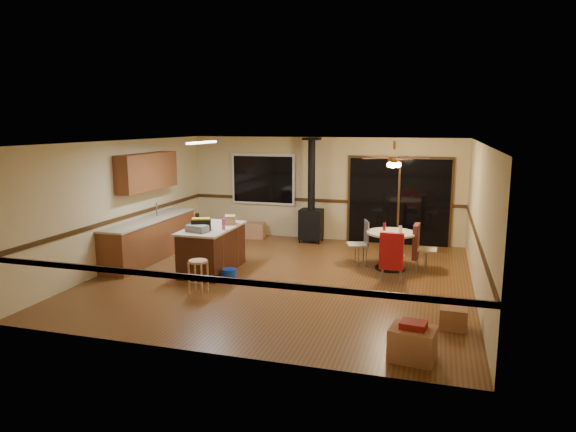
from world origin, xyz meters
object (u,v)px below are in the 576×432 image
at_px(kitchen_island, 212,249).
at_px(dining_table, 391,244).
at_px(box_under_window, 255,230).
at_px(chair_right, 417,242).
at_px(wood_stove, 311,213).
at_px(toolbox_black, 201,225).
at_px(bar_stool, 198,277).
at_px(toolbox_grey, 197,228).
at_px(chair_near, 392,251).
at_px(box_corner_a, 413,344).
at_px(box_corner_b, 453,318).
at_px(chair_left, 362,238).
at_px(blue_bucket, 229,275).

height_order(kitchen_island, dining_table, kitchen_island).
xyz_separation_m(dining_table, box_under_window, (-3.65, 1.98, -0.34)).
bearing_deg(chair_right, wood_stove, 144.87).
height_order(toolbox_black, bar_stool, toolbox_black).
relative_size(toolbox_grey, toolbox_black, 1.10).
height_order(wood_stove, toolbox_grey, wood_stove).
bearing_deg(chair_near, box_corner_a, -80.13).
distance_m(dining_table, box_corner_b, 3.12).
xyz_separation_m(wood_stove, toolbox_black, (-1.38, -3.35, 0.27)).
bearing_deg(chair_near, kitchen_island, -176.13).
bearing_deg(toolbox_black, dining_table, 22.05).
height_order(wood_stove, toolbox_black, wood_stove).
height_order(kitchen_island, chair_left, chair_left).
relative_size(chair_left, box_corner_b, 1.33).
relative_size(bar_stool, chair_near, 0.85).
distance_m(toolbox_grey, bar_stool, 1.17).
bearing_deg(toolbox_black, box_corner_a, -32.36).
xyz_separation_m(chair_right, box_corner_b, (0.65, -2.93, -0.44)).
relative_size(kitchen_island, dining_table, 1.70).
height_order(toolbox_black, chair_right, toolbox_black).
distance_m(dining_table, box_corner_a, 4.12).
bearing_deg(box_corner_a, dining_table, 99.02).
distance_m(kitchen_island, dining_table, 3.62).
bearing_deg(box_under_window, chair_left, -31.16).
bearing_deg(chair_left, wood_stove, 130.56).
xyz_separation_m(bar_stool, chair_right, (3.61, 2.52, 0.30)).
xyz_separation_m(toolbox_black, bar_stool, (0.42, -1.04, -0.71)).
xyz_separation_m(toolbox_grey, chair_right, (4.03, 1.67, -0.37)).
height_order(toolbox_black, chair_left, toolbox_black).
relative_size(chair_near, chair_right, 1.00).
bearing_deg(box_corner_b, toolbox_grey, 164.85).
height_order(toolbox_grey, box_under_window, toolbox_grey).
height_order(bar_stool, chair_left, chair_left).
distance_m(bar_stool, chair_left, 3.61).
bearing_deg(kitchen_island, chair_left, 23.87).
relative_size(kitchen_island, chair_near, 2.40).
height_order(kitchen_island, wood_stove, wood_stove).
distance_m(wood_stove, toolbox_black, 3.64).
height_order(kitchen_island, toolbox_black, toolbox_black).
bearing_deg(bar_stool, box_under_window, 97.16).
height_order(kitchen_island, toolbox_grey, toolbox_grey).
xyz_separation_m(wood_stove, box_under_window, (-1.51, 0.05, -0.53)).
bearing_deg(chair_right, kitchen_island, -163.34).
bearing_deg(wood_stove, blue_bucket, -101.37).
height_order(toolbox_grey, toolbox_black, toolbox_black).
bearing_deg(chair_left, chair_near, -55.78).
bearing_deg(blue_bucket, chair_left, 38.27).
bearing_deg(kitchen_island, box_under_window, 93.96).
xyz_separation_m(bar_stool, blue_bucket, (0.24, 0.82, -0.18)).
bearing_deg(box_under_window, wood_stove, -1.89).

